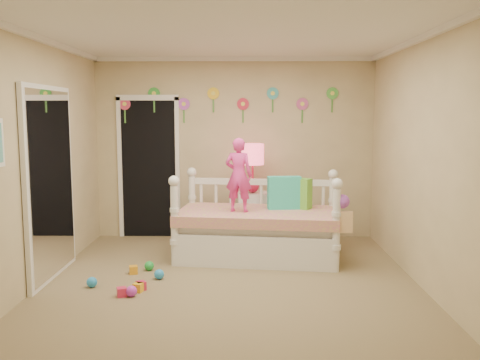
{
  "coord_description": "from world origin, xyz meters",
  "views": [
    {
      "loc": [
        0.17,
        -5.24,
        1.79
      ],
      "look_at": [
        0.1,
        0.6,
        1.05
      ],
      "focal_mm": 38.73,
      "sensor_mm": 36.0,
      "label": 1
    }
  ],
  "objects_px": {
    "table_lamp": "(253,160)",
    "daybed": "(258,215)",
    "child": "(239,175)",
    "nightstand": "(252,218)"
  },
  "relations": [
    {
      "from": "daybed",
      "to": "table_lamp",
      "type": "relative_size",
      "value": 2.96
    },
    {
      "from": "table_lamp",
      "to": "child",
      "type": "bearing_deg",
      "value": -102.76
    },
    {
      "from": "child",
      "to": "table_lamp",
      "type": "relative_size",
      "value": 1.35
    },
    {
      "from": "nightstand",
      "to": "daybed",
      "type": "bearing_deg",
      "value": -93.49
    },
    {
      "from": "nightstand",
      "to": "table_lamp",
      "type": "xyz_separation_m",
      "value": [
        0.0,
        -0.0,
        0.81
      ]
    },
    {
      "from": "child",
      "to": "nightstand",
      "type": "bearing_deg",
      "value": -90.25
    },
    {
      "from": "nightstand",
      "to": "table_lamp",
      "type": "bearing_deg",
      "value": -97.88
    },
    {
      "from": "table_lamp",
      "to": "daybed",
      "type": "bearing_deg",
      "value": -85.61
    },
    {
      "from": "daybed",
      "to": "child",
      "type": "height_order",
      "value": "child"
    },
    {
      "from": "child",
      "to": "nightstand",
      "type": "relative_size",
      "value": 1.27
    }
  ]
}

